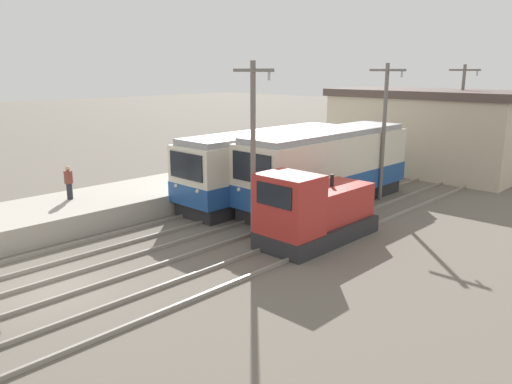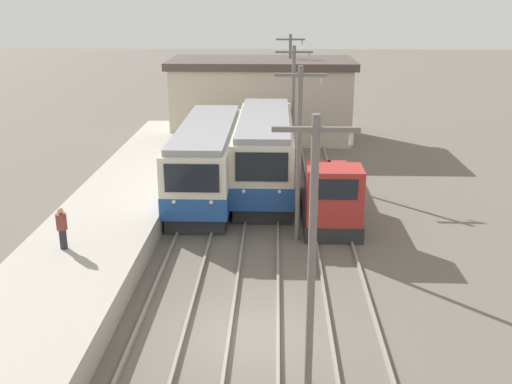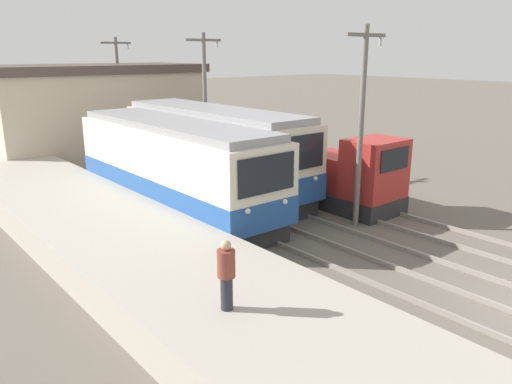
# 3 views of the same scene
# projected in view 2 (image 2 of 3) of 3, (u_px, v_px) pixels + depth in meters

# --- Properties ---
(ground_plane) EXTENTS (200.00, 200.00, 0.00)m
(ground_plane) POSITION_uv_depth(u_px,v_px,m) (247.00, 335.00, 17.83)
(ground_plane) COLOR #665E54
(platform_left) EXTENTS (4.50, 54.00, 0.97)m
(platform_left) POSITION_uv_depth(u_px,v_px,m) (38.00, 317.00, 17.88)
(platform_left) COLOR #ADA599
(platform_left) RESTS_ON ground
(track_left) EXTENTS (1.54, 60.00, 0.14)m
(track_left) POSITION_uv_depth(u_px,v_px,m) (160.00, 331.00, 17.89)
(track_left) COLOR gray
(track_left) RESTS_ON ground
(track_center) EXTENTS (1.54, 60.00, 0.14)m
(track_center) POSITION_uv_depth(u_px,v_px,m) (254.00, 333.00, 17.80)
(track_center) COLOR gray
(track_center) RESTS_ON ground
(track_right) EXTENTS (1.54, 60.00, 0.14)m
(track_right) POSITION_uv_depth(u_px,v_px,m) (355.00, 335.00, 17.70)
(track_right) COLOR gray
(track_right) RESTS_ON ground
(commuter_train_left) EXTENTS (2.84, 11.11, 3.67)m
(commuter_train_left) POSITION_uv_depth(u_px,v_px,m) (207.00, 163.00, 29.69)
(commuter_train_left) COLOR #28282B
(commuter_train_left) RESTS_ON ground
(commuter_train_center) EXTENTS (2.84, 11.06, 3.85)m
(commuter_train_center) POSITION_uv_depth(u_px,v_px,m) (264.00, 155.00, 30.80)
(commuter_train_center) COLOR #28282B
(commuter_train_center) RESTS_ON ground
(shunting_locomotive) EXTENTS (2.40, 5.45, 3.00)m
(shunting_locomotive) POSITION_uv_depth(u_px,v_px,m) (330.00, 198.00, 26.18)
(shunting_locomotive) COLOR #28282B
(shunting_locomotive) RESTS_ON ground
(catenary_mast_near) EXTENTS (2.00, 0.20, 7.10)m
(catenary_mast_near) POSITION_uv_depth(u_px,v_px,m) (313.00, 247.00, 14.35)
(catenary_mast_near) COLOR slate
(catenary_mast_near) RESTS_ON ground
(catenary_mast_mid) EXTENTS (2.00, 0.20, 7.10)m
(catenary_mast_mid) POSITION_uv_depth(u_px,v_px,m) (299.00, 149.00, 23.54)
(catenary_mast_mid) COLOR slate
(catenary_mast_mid) RESTS_ON ground
(catenary_mast_far) EXTENTS (2.00, 0.20, 7.10)m
(catenary_mast_far) POSITION_uv_depth(u_px,v_px,m) (293.00, 106.00, 32.74)
(catenary_mast_far) COLOR slate
(catenary_mast_far) RESTS_ON ground
(catenary_mast_distant) EXTENTS (2.00, 0.20, 7.10)m
(catenary_mast_distant) POSITION_uv_depth(u_px,v_px,m) (290.00, 82.00, 41.93)
(catenary_mast_distant) COLOR slate
(catenary_mast_distant) RESTS_ON ground
(person_on_platform) EXTENTS (0.38, 0.38, 1.55)m
(person_on_platform) POSITION_uv_depth(u_px,v_px,m) (62.00, 227.00, 21.24)
(person_on_platform) COLOR #282833
(person_on_platform) RESTS_ON platform_left
(station_building) EXTENTS (12.60, 6.30, 5.49)m
(station_building) POSITION_uv_depth(u_px,v_px,m) (262.00, 99.00, 41.65)
(station_building) COLOR beige
(station_building) RESTS_ON ground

